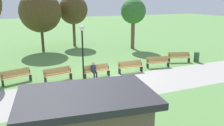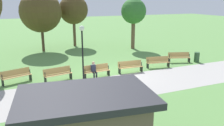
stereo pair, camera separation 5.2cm
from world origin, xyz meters
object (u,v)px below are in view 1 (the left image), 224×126
at_px(bench_1, 158,62).
at_px(tree_1, 40,12).
at_px(bench_5, 16,76).
at_px(lamp_post, 82,45).
at_px(person_seated, 94,69).
at_px(tree_2, 73,10).
at_px(bench_2, 130,66).
at_px(bench_3, 97,70).
at_px(tree_3, 133,12).
at_px(bench_4, 58,74).
at_px(trash_bin, 197,57).
at_px(bench_0, 179,57).

distance_m(bench_1, tree_1, 13.37).
distance_m(bench_5, lamp_post, 5.15).
bearing_deg(person_seated, bench_5, -15.92).
relative_size(bench_5, tree_2, 0.33).
xyz_separation_m(bench_2, tree_1, (5.23, -10.41, 3.72)).
bearing_deg(tree_2, tree_1, 23.02).
bearing_deg(bench_1, bench_2, 17.18).
bearing_deg(bench_3, tree_3, -135.41).
xyz_separation_m(bench_1, bench_4, (8.18, 0.00, 0.00)).
distance_m(bench_5, tree_2, 13.53).
distance_m(bench_1, lamp_post, 7.36).
height_order(bench_3, tree_2, tree_2).
relative_size(person_seated, tree_2, 0.20).
height_order(bench_4, person_seated, person_seated).
bearing_deg(bench_2, tree_2, -80.18).
relative_size(bench_5, person_seated, 1.67).
bearing_deg(bench_1, tree_2, -60.55).
bearing_deg(trash_bin, person_seated, 3.40).
relative_size(bench_5, tree_3, 0.36).
xyz_separation_m(bench_5, tree_3, (-12.50, -6.95, 3.65)).
xyz_separation_m(bench_0, bench_5, (13.50, 0.00, 0.00)).
xyz_separation_m(bench_4, tree_1, (-0.23, -10.09, 3.72)).
bearing_deg(trash_bin, bench_5, -2.08).
bearing_deg(bench_0, tree_1, -24.44).
xyz_separation_m(tree_2, trash_bin, (-8.25, 11.63, -3.83)).
height_order(bench_1, bench_3, same).
height_order(tree_1, tree_2, tree_1).
xyz_separation_m(bench_2, person_seated, (2.99, 0.16, 0.16)).
bearing_deg(bench_0, person_seated, 24.94).
distance_m(tree_1, tree_3, 9.93).
bearing_deg(bench_5, bench_3, 152.51).
bearing_deg(bench_4, tree_1, -101.64).
bearing_deg(bench_5, tree_2, -138.63).
bearing_deg(bench_0, bench_4, 20.64).
distance_m(bench_5, trash_bin, 15.03).
height_order(bench_4, tree_3, tree_3).
height_order(bench_2, tree_1, tree_1).
relative_size(tree_3, lamp_post, 1.43).
bearing_deg(lamp_post, bench_4, -50.38).
relative_size(bench_0, bench_3, 1.01).
xyz_separation_m(bench_1, tree_3, (-1.67, -7.60, 3.65)).
bearing_deg(bench_1, bench_3, 13.76).
relative_size(tree_1, lamp_post, 1.64).
bearing_deg(tree_3, lamp_post, 47.50).
relative_size(bench_4, tree_3, 0.36).
xyz_separation_m(bench_0, lamp_post, (9.47, 2.30, 2.24)).
relative_size(bench_2, bench_5, 0.99).
height_order(bench_0, tree_2, tree_2).
bearing_deg(tree_3, bench_2, 61.03).
relative_size(bench_5, lamp_post, 0.51).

